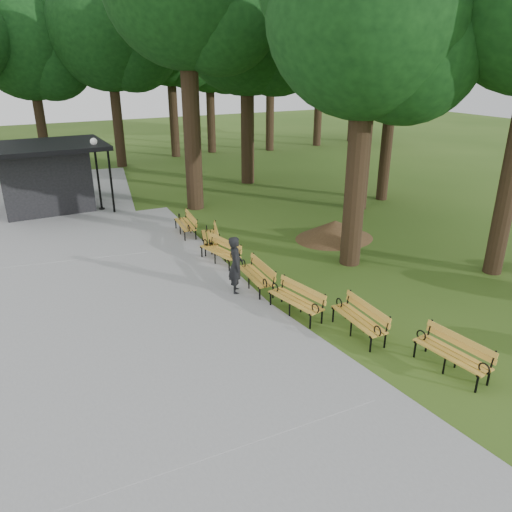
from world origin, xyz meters
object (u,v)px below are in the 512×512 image
lamp_post (96,159)px  lawn_tree_0 (369,16)px  bench_4 (220,252)px  bench_2 (296,301)px  kiosk (45,177)px  lawn_tree_5 (397,37)px  lawn_tree_1 (373,41)px  bench_6 (185,224)px  bench_3 (255,276)px  dirt_mound (335,229)px  bench_5 (210,238)px  person (236,265)px  bench_0 (452,354)px  lawn_tree_4 (247,20)px  bench_1 (359,319)px

lamp_post → lawn_tree_0: size_ratio=0.31×
bench_4 → bench_2: bearing=-7.5°
kiosk → lawn_tree_5: lawn_tree_5 is taller
lawn_tree_1 → lawn_tree_5: size_ratio=1.01×
lamp_post → bench_6: lamp_post is taller
bench_3 → bench_4: size_ratio=1.00×
bench_6 → lawn_tree_0: lawn_tree_0 is taller
bench_6 → dirt_mound: bearing=64.6°
bench_5 → lawn_tree_5: 13.10m
person → lawn_tree_0: (4.57, 0.27, 6.99)m
bench_5 → lawn_tree_5: size_ratio=0.18×
lamp_post → lawn_tree_0: (6.51, -10.74, 5.48)m
bench_3 → bench_5: bearing=-177.4°
dirt_mound → bench_4: size_ratio=1.44×
bench_0 → lawn_tree_4: lawn_tree_4 is taller
dirt_mound → bench_2: size_ratio=1.44×
person → bench_6: person is taller
bench_0 → lawn_tree_5: (8.68, 12.39, 7.23)m
bench_0 → lawn_tree_1: bearing=143.4°
person → kiosk: kiosk is taller
lamp_post → lawn_tree_0: lawn_tree_0 is taller
lawn_tree_0 → lawn_tree_4: bearing=79.9°
kiosk → lawn_tree_4: bearing=1.7°
bench_2 → bench_4: (-0.40, 4.41, 0.00)m
bench_1 → lawn_tree_4: lawn_tree_4 is taller
bench_3 → bench_6: (-0.22, 5.85, 0.00)m
bench_4 → lawn_tree_0: bearing=50.4°
dirt_mound → bench_6: (-5.18, 3.18, 0.06)m
bench_3 → bench_5: 3.87m
kiosk → lawn_tree_4: lawn_tree_4 is taller
lamp_post → bench_3: size_ratio=1.79×
kiosk → bench_5: 9.88m
bench_0 → lawn_tree_0: (1.93, 6.26, 7.46)m
person → bench_2: person is taller
kiosk → bench_3: size_ratio=2.63×
lawn_tree_5 → bench_0: bearing=-125.0°
bench_0 → lawn_tree_5: lawn_tree_5 is taller
lamp_post → bench_6: 6.06m
lamp_post → bench_5: size_ratio=1.79×
bench_0 → bench_3: bearing=-168.4°
kiosk → lamp_post: 2.73m
bench_1 → lawn_tree_0: lawn_tree_0 is taller
kiosk → bench_4: 11.10m
bench_5 → lawn_tree_0: 9.13m
bench_4 → lawn_tree_5: bearing=97.9°
bench_3 → lawn_tree_0: lawn_tree_0 is taller
bench_5 → bench_6: bearing=-154.3°
bench_0 → bench_1: same height
kiosk → bench_4: (4.63, -10.02, -1.12)m
bench_1 → lawn_tree_5: (9.55, 10.12, 7.23)m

